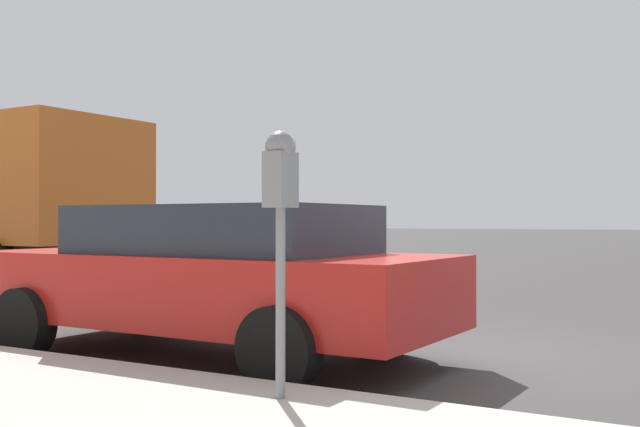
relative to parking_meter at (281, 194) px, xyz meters
The scene contains 3 objects.
ground_plane 2.97m from the parking_meter, ahead, with size 220.00×220.00×0.00m, color #3D3A3A.
parking_meter is the anchor object (origin of this frame).
car_red 2.57m from the parking_meter, 48.00° to the left, with size 2.09×4.58×1.39m.
Camera 1 is at (-6.43, -2.30, 1.25)m, focal length 42.00 mm.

